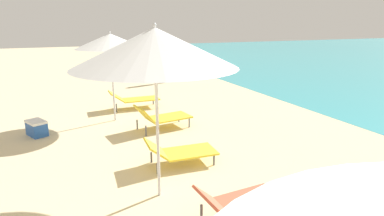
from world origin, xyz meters
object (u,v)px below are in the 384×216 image
lounger_second_shoreside (180,151)px  person_walking_near (168,59)px  cooler_box (37,128)px  lounger_farthest_shoreside (134,98)px  umbrella_second (155,48)px  umbrella_farthest (110,41)px  lounger_farthest_inland (162,116)px  lounger_second_inland (242,203)px

lounger_second_shoreside → person_walking_near: person_walking_near is taller
person_walking_near → cooler_box: bearing=-47.9°
lounger_farthest_shoreside → person_walking_near: person_walking_near is taller
umbrella_second → lounger_farthest_shoreside: size_ratio=1.70×
umbrella_farthest → person_walking_near: 6.29m
lounger_second_shoreside → lounger_farthest_shoreside: (0.12, 4.61, 0.05)m
umbrella_farthest → lounger_farthest_shoreside: umbrella_farthest is taller
umbrella_second → lounger_second_shoreside: size_ratio=1.92×
lounger_farthest_inland → person_walking_near: person_walking_near is taller
lounger_farthest_inland → person_walking_near: bearing=61.3°
lounger_second_inland → person_walking_near: person_walking_near is taller
lounger_second_inland → cooler_box: 5.88m
lounger_second_shoreside → umbrella_farthest: bearing=104.7°
lounger_second_inland → umbrella_farthest: umbrella_farthest is taller
lounger_second_shoreside → umbrella_farthest: umbrella_farthest is taller
lounger_second_inland → lounger_farthest_inland: size_ratio=0.86×
umbrella_second → person_walking_near: umbrella_second is taller
umbrella_farthest → lounger_farthest_shoreside: size_ratio=1.56×
umbrella_second → lounger_second_shoreside: (0.74, 0.97, -2.14)m
lounger_second_shoreside → lounger_farthest_shoreside: bearing=92.1°
umbrella_farthest → lounger_second_inland: bearing=-82.0°
lounger_second_shoreside → lounger_farthest_shoreside: size_ratio=0.89×
lounger_second_inland → lounger_farthest_inland: (0.24, 4.42, 0.02)m
lounger_second_inland → lounger_farthest_shoreside: (0.01, 6.77, 0.02)m
lounger_farthest_shoreside → person_walking_near: bearing=58.7°
person_walking_near → cooler_box: 7.92m
lounger_second_shoreside → umbrella_second: bearing=-123.7°
lounger_farthest_shoreside → cooler_box: bearing=-149.1°
lounger_farthest_shoreside → lounger_second_inland: bearing=-88.9°
lounger_farthest_shoreside → person_walking_near: 4.87m
umbrella_second → lounger_farthest_shoreside: umbrella_second is taller
umbrella_farthest → cooler_box: 2.96m
lounger_second_shoreside → lounger_farthest_inland: (0.35, 2.27, 0.06)m
umbrella_farthest → lounger_second_shoreside: bearing=-78.9°
umbrella_farthest → cooler_box: size_ratio=3.89×
lounger_farthest_inland → cooler_box: 3.17m
lounger_second_inland → umbrella_farthest: (-0.80, 5.67, 1.96)m
lounger_second_inland → umbrella_farthest: 6.05m
person_walking_near → lounger_farthest_inland: bearing=-24.3°
umbrella_farthest → lounger_farthest_shoreside: (0.81, 1.10, -1.94)m
lounger_second_shoreside → lounger_second_inland: bearing=-83.6°
umbrella_farthest → lounger_farthest_shoreside: 2.37m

